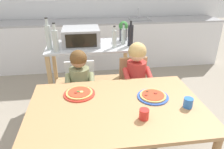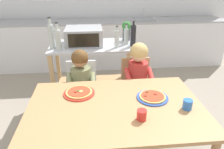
% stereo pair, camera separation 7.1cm
% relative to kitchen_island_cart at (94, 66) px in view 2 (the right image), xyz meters
% --- Properties ---
extents(ground_plane, '(12.03, 12.03, 0.00)m').
position_rel_kitchen_island_cart_xyz_m(ground_plane, '(0.16, 0.01, -0.60)').
color(ground_plane, gray).
extents(kitchen_counter, '(4.98, 0.60, 1.12)m').
position_rel_kitchen_island_cart_xyz_m(kitchen_counter, '(0.16, 1.47, -0.14)').
color(kitchen_counter, silver).
rests_on(kitchen_counter, ground).
extents(kitchen_island_cart, '(1.12, 0.59, 0.90)m').
position_rel_kitchen_island_cart_xyz_m(kitchen_island_cart, '(0.00, 0.00, 0.00)').
color(kitchen_island_cart, '#B7BABF').
rests_on(kitchen_island_cart, ground).
extents(toaster_oven, '(0.46, 0.41, 0.22)m').
position_rel_kitchen_island_cart_xyz_m(toaster_oven, '(-0.11, 0.03, 0.40)').
color(toaster_oven, '#999BA0').
rests_on(toaster_oven, kitchen_island_cart).
extents(bottle_slim_sauce, '(0.07, 0.07, 0.38)m').
position_rel_kitchen_island_cart_xyz_m(bottle_slim_sauce, '(-0.50, -0.11, 0.46)').
color(bottle_slim_sauce, '#ADB7B2').
rests_on(bottle_slim_sauce, kitchen_island_cart).
extents(bottle_brown_beer, '(0.05, 0.05, 0.27)m').
position_rel_kitchen_island_cart_xyz_m(bottle_brown_beer, '(0.29, -0.15, 0.41)').
color(bottle_brown_beer, '#ADB7B2').
rests_on(bottle_brown_beer, kitchen_island_cart).
extents(bottle_dark_olive_oil, '(0.07, 0.07, 0.34)m').
position_rel_kitchen_island_cart_xyz_m(bottle_dark_olive_oil, '(-0.41, -0.21, 0.43)').
color(bottle_dark_olive_oil, '#ADB7B2').
rests_on(bottle_dark_olive_oil, kitchen_island_cart).
extents(bottle_squat_spirits, '(0.06, 0.06, 0.27)m').
position_rel_kitchen_island_cart_xyz_m(bottle_squat_spirits, '(0.43, -0.01, 0.40)').
color(bottle_squat_spirits, '#ADB7B2').
rests_on(bottle_squat_spirits, kitchen_island_cart).
extents(bottle_tall_green_wine, '(0.07, 0.07, 0.32)m').
position_rel_kitchen_island_cart_xyz_m(bottle_tall_green_wine, '(0.51, -0.10, 0.43)').
color(bottle_tall_green_wine, black).
rests_on(bottle_tall_green_wine, kitchen_island_cart).
extents(potted_herb_plant, '(0.13, 0.13, 0.26)m').
position_rel_kitchen_island_cart_xyz_m(potted_herb_plant, '(0.46, 0.16, 0.44)').
color(potted_herb_plant, '#4C4C51').
rests_on(potted_herb_plant, kitchen_island_cart).
extents(dining_table, '(1.48, 0.96, 0.73)m').
position_rel_kitchen_island_cart_xyz_m(dining_table, '(0.16, -1.19, 0.04)').
color(dining_table, '#AD7F51').
rests_on(dining_table, ground).
extents(dining_chair_left, '(0.36, 0.36, 0.81)m').
position_rel_kitchen_island_cart_xyz_m(dining_chair_left, '(-0.15, -0.45, -0.12)').
color(dining_chair_left, silver).
rests_on(dining_chair_left, ground).
extents(dining_chair_right, '(0.36, 0.36, 0.81)m').
position_rel_kitchen_island_cart_xyz_m(dining_chair_right, '(0.50, -0.42, -0.12)').
color(dining_chair_right, tan).
rests_on(dining_chair_right, ground).
extents(child_in_olive_shirt, '(0.32, 0.42, 0.99)m').
position_rel_kitchen_island_cart_xyz_m(child_in_olive_shirt, '(-0.15, -0.58, 0.04)').
color(child_in_olive_shirt, '#424C6B').
rests_on(child_in_olive_shirt, ground).
extents(child_in_red_shirt, '(0.32, 0.42, 1.04)m').
position_rel_kitchen_island_cart_xyz_m(child_in_red_shirt, '(0.50, -0.54, 0.08)').
color(child_in_red_shirt, '#424C6B').
rests_on(child_in_red_shirt, ground).
extents(pizza_plate_red_rimmed, '(0.29, 0.29, 0.03)m').
position_rel_kitchen_island_cart_xyz_m(pizza_plate_red_rimmed, '(-0.15, -0.96, 0.14)').
color(pizza_plate_red_rimmed, red).
rests_on(pizza_plate_red_rimmed, dining_table).
extents(pizza_plate_blue_rimmed, '(0.28, 0.28, 0.03)m').
position_rel_kitchen_island_cart_xyz_m(pizza_plate_blue_rimmed, '(0.50, -1.10, 0.14)').
color(pizza_plate_blue_rimmed, '#3356B7').
rests_on(pizza_plate_blue_rimmed, dining_table).
extents(drinking_cup_red, '(0.08, 0.08, 0.08)m').
position_rel_kitchen_island_cart_xyz_m(drinking_cup_red, '(0.34, -1.39, 0.17)').
color(drinking_cup_red, red).
rests_on(drinking_cup_red, dining_table).
extents(drinking_cup_blue, '(0.08, 0.08, 0.08)m').
position_rel_kitchen_island_cart_xyz_m(drinking_cup_blue, '(0.74, -1.29, 0.17)').
color(drinking_cup_blue, blue).
rests_on(drinking_cup_blue, dining_table).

